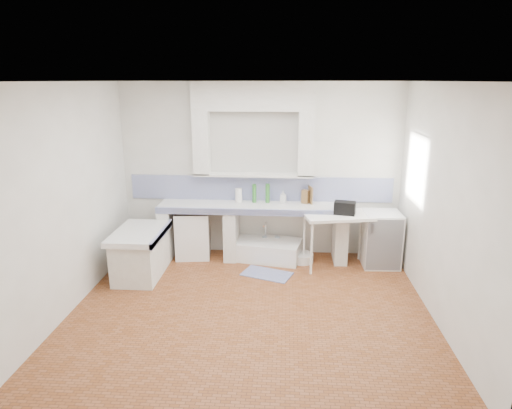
# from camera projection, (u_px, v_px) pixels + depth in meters

# --- Properties ---
(floor) EXTENTS (4.50, 4.50, 0.00)m
(floor) POSITION_uv_depth(u_px,v_px,m) (251.00, 308.00, 5.73)
(floor) COLOR brown
(floor) RESTS_ON ground
(ceiling) EXTENTS (4.50, 4.50, 0.00)m
(ceiling) POSITION_uv_depth(u_px,v_px,m) (250.00, 81.00, 4.98)
(ceiling) COLOR white
(ceiling) RESTS_ON ground
(wall_back) EXTENTS (4.50, 0.00, 4.50)m
(wall_back) POSITION_uv_depth(u_px,v_px,m) (260.00, 170.00, 7.27)
(wall_back) COLOR white
(wall_back) RESTS_ON ground
(wall_front) EXTENTS (4.50, 0.00, 4.50)m
(wall_front) POSITION_uv_depth(u_px,v_px,m) (229.00, 272.00, 3.43)
(wall_front) COLOR white
(wall_front) RESTS_ON ground
(wall_left) EXTENTS (0.00, 4.50, 4.50)m
(wall_left) POSITION_uv_depth(u_px,v_px,m) (68.00, 199.00, 5.50)
(wall_left) COLOR white
(wall_left) RESTS_ON ground
(wall_right) EXTENTS (0.00, 4.50, 4.50)m
(wall_right) POSITION_uv_depth(u_px,v_px,m) (443.00, 206.00, 5.20)
(wall_right) COLOR white
(wall_right) RESTS_ON ground
(alcove_mass) EXTENTS (1.90, 0.25, 0.45)m
(alcove_mass) POSITION_uv_depth(u_px,v_px,m) (253.00, 96.00, 6.85)
(alcove_mass) COLOR white
(alcove_mass) RESTS_ON ground
(window_frame) EXTENTS (0.35, 0.86, 1.06)m
(window_frame) POSITION_uv_depth(u_px,v_px,m) (429.00, 170.00, 6.29)
(window_frame) COLOR #341E10
(window_frame) RESTS_ON ground
(lace_valance) EXTENTS (0.01, 0.84, 0.24)m
(lace_valance) POSITION_uv_depth(u_px,v_px,m) (421.00, 142.00, 6.20)
(lace_valance) COLOR white
(lace_valance) RESTS_ON ground
(counter_slab) EXTENTS (3.00, 0.60, 0.08)m
(counter_slab) POSITION_uv_depth(u_px,v_px,m) (253.00, 207.00, 7.14)
(counter_slab) COLOR white
(counter_slab) RESTS_ON ground
(counter_lip) EXTENTS (3.00, 0.04, 0.10)m
(counter_lip) POSITION_uv_depth(u_px,v_px,m) (251.00, 212.00, 6.87)
(counter_lip) COLOR navy
(counter_lip) RESTS_ON ground
(counter_pier_left) EXTENTS (0.20, 0.55, 0.82)m
(counter_pier_left) POSITION_uv_depth(u_px,v_px,m) (168.00, 232.00, 7.35)
(counter_pier_left) COLOR white
(counter_pier_left) RESTS_ON ground
(counter_pier_mid) EXTENTS (0.20, 0.55, 0.82)m
(counter_pier_mid) POSITION_uv_depth(u_px,v_px,m) (231.00, 233.00, 7.28)
(counter_pier_mid) COLOR white
(counter_pier_mid) RESTS_ON ground
(counter_pier_right) EXTENTS (0.20, 0.55, 0.82)m
(counter_pier_right) POSITION_uv_depth(u_px,v_px,m) (340.00, 236.00, 7.17)
(counter_pier_right) COLOR white
(counter_pier_right) RESTS_ON ground
(peninsula_top) EXTENTS (0.70, 1.10, 0.08)m
(peninsula_top) POSITION_uv_depth(u_px,v_px,m) (139.00, 233.00, 6.53)
(peninsula_top) COLOR white
(peninsula_top) RESTS_ON ground
(peninsula_base) EXTENTS (0.60, 1.00, 0.62)m
(peninsula_base) POSITION_uv_depth(u_px,v_px,m) (141.00, 256.00, 6.62)
(peninsula_base) COLOR white
(peninsula_base) RESTS_ON ground
(peninsula_lip) EXTENTS (0.04, 1.10, 0.10)m
(peninsula_lip) POSITION_uv_depth(u_px,v_px,m) (162.00, 234.00, 6.51)
(peninsula_lip) COLOR navy
(peninsula_lip) RESTS_ON ground
(backsplash) EXTENTS (4.27, 0.03, 0.40)m
(backsplash) POSITION_uv_depth(u_px,v_px,m) (260.00, 188.00, 7.34)
(backsplash) COLOR navy
(backsplash) RESTS_ON ground
(stove) EXTENTS (0.60, 0.58, 0.77)m
(stove) POSITION_uv_depth(u_px,v_px,m) (193.00, 234.00, 7.33)
(stove) COLOR white
(stove) RESTS_ON ground
(sink) EXTENTS (1.23, 0.82, 0.27)m
(sink) POSITION_uv_depth(u_px,v_px,m) (265.00, 250.00, 7.30)
(sink) COLOR white
(sink) RESTS_ON ground
(side_table) EXTENTS (1.11, 0.76, 0.05)m
(side_table) POSITION_uv_depth(u_px,v_px,m) (337.00, 241.00, 6.91)
(side_table) COLOR white
(side_table) RESTS_ON ground
(fridge) EXTENTS (0.57, 0.57, 0.85)m
(fridge) POSITION_uv_depth(u_px,v_px,m) (381.00, 239.00, 6.97)
(fridge) COLOR white
(fridge) RESTS_ON ground
(bucket_red) EXTENTS (0.32, 0.32, 0.26)m
(bucket_red) POSITION_uv_depth(u_px,v_px,m) (252.00, 252.00, 7.24)
(bucket_red) COLOR #B62F03
(bucket_red) RESTS_ON ground
(bucket_orange) EXTENTS (0.40, 0.40, 0.29)m
(bucket_orange) POSITION_uv_depth(u_px,v_px,m) (275.00, 251.00, 7.26)
(bucket_orange) COLOR orange
(bucket_orange) RESTS_ON ground
(bucket_blue) EXTENTS (0.35, 0.35, 0.30)m
(bucket_blue) POSITION_uv_depth(u_px,v_px,m) (288.00, 251.00, 7.21)
(bucket_blue) COLOR #3175BE
(bucket_blue) RESTS_ON ground
(basin_white) EXTENTS (0.44, 0.44, 0.14)m
(basin_white) POSITION_uv_depth(u_px,v_px,m) (302.00, 258.00, 7.18)
(basin_white) COLOR white
(basin_white) RESTS_ON ground
(water_bottle_a) EXTENTS (0.10, 0.10, 0.32)m
(water_bottle_a) POSITION_uv_depth(u_px,v_px,m) (265.00, 245.00, 7.46)
(water_bottle_a) COLOR silver
(water_bottle_a) RESTS_ON ground
(water_bottle_b) EXTENTS (0.11, 0.11, 0.32)m
(water_bottle_b) POSITION_uv_depth(u_px,v_px,m) (277.00, 245.00, 7.44)
(water_bottle_b) COLOR silver
(water_bottle_b) RESTS_ON ground
(black_bag) EXTENTS (0.35, 0.25, 0.20)m
(black_bag) POSITION_uv_depth(u_px,v_px,m) (345.00, 208.00, 6.77)
(black_bag) COLOR black
(black_bag) RESTS_ON side_table
(green_bottle_a) EXTENTS (0.09, 0.09, 0.30)m
(green_bottle_a) POSITION_uv_depth(u_px,v_px,m) (254.00, 193.00, 7.22)
(green_bottle_a) COLOR #2E742A
(green_bottle_a) RESTS_ON counter_slab
(green_bottle_b) EXTENTS (0.07, 0.07, 0.31)m
(green_bottle_b) POSITION_uv_depth(u_px,v_px,m) (268.00, 193.00, 7.21)
(green_bottle_b) COLOR #2E742A
(green_bottle_b) RESTS_ON counter_slab
(knife_block) EXTENTS (0.14, 0.13, 0.22)m
(knife_block) POSITION_uv_depth(u_px,v_px,m) (305.00, 197.00, 7.19)
(knife_block) COLOR brown
(knife_block) RESTS_ON counter_slab
(cutting_board) EXTENTS (0.07, 0.20, 0.28)m
(cutting_board) POSITION_uv_depth(u_px,v_px,m) (310.00, 195.00, 7.17)
(cutting_board) COLOR brown
(cutting_board) RESTS_ON counter_slab
(paper_towel) EXTENTS (0.14, 0.14, 0.23)m
(paper_towel) POSITION_uv_depth(u_px,v_px,m) (239.00, 195.00, 7.26)
(paper_towel) COLOR white
(paper_towel) RESTS_ON counter_slab
(soap_bottle) EXTENTS (0.10, 0.10, 0.20)m
(soap_bottle) POSITION_uv_depth(u_px,v_px,m) (283.00, 197.00, 7.21)
(soap_bottle) COLOR white
(soap_bottle) RESTS_ON counter_slab
(rug) EXTENTS (0.82, 0.64, 0.01)m
(rug) POSITION_uv_depth(u_px,v_px,m) (267.00, 274.00, 6.72)
(rug) COLOR navy
(rug) RESTS_ON ground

